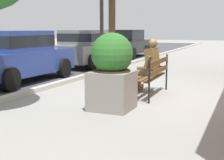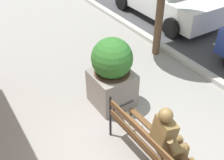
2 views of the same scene
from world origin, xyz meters
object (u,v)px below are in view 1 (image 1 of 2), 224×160
at_px(park_bench, 152,73).
at_px(parked_car_black, 126,43).
at_px(bronze_statue_seated, 147,67).
at_px(concrete_planter, 112,71).
at_px(parked_car_grey, 87,47).
at_px(parked_car_blue, 15,55).

xyz_separation_m(park_bench, parked_car_black, (9.95, 4.38, 0.30)).
bearing_deg(park_bench, parked_car_black, 23.77).
height_order(bronze_statue_seated, concrete_planter, concrete_planter).
bearing_deg(concrete_planter, bronze_statue_seated, -4.59).
distance_m(park_bench, bronze_statue_seated, 0.36).
relative_size(park_bench, parked_car_black, 0.44).
relative_size(bronze_statue_seated, parked_car_grey, 0.33).
distance_m(park_bench, concrete_planter, 1.72).
bearing_deg(bronze_statue_seated, parked_car_grey, 40.85).
xyz_separation_m(parked_car_blue, parked_car_grey, (4.76, 0.00, 0.00)).
height_order(bronze_statue_seated, parked_car_grey, parked_car_grey).
bearing_deg(parked_car_blue, parked_car_grey, 0.00).
distance_m(bronze_statue_seated, concrete_planter, 1.94).
distance_m(bronze_statue_seated, parked_car_blue, 4.18).
xyz_separation_m(park_bench, concrete_planter, (-1.67, 0.36, 0.24)).
relative_size(concrete_planter, parked_car_blue, 0.38).
height_order(bronze_statue_seated, parked_car_blue, parked_car_blue).
height_order(concrete_planter, parked_car_black, parked_car_black).
bearing_deg(park_bench, concrete_planter, 167.73).
relative_size(concrete_planter, parked_car_grey, 0.38).
bearing_deg(bronze_statue_seated, parked_car_black, 23.31).
bearing_deg(parked_car_black, parked_car_blue, 180.00).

